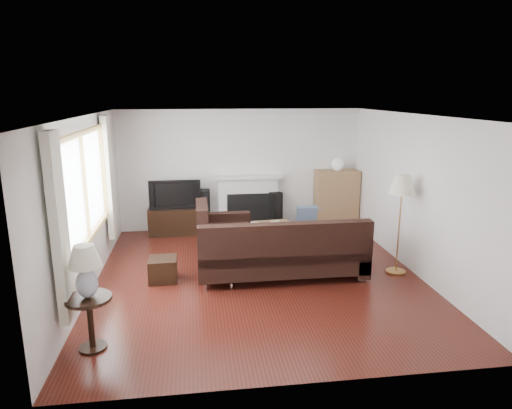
{
  "coord_description": "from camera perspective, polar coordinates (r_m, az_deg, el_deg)",
  "views": [
    {
      "loc": [
        -0.94,
        -6.63,
        2.82
      ],
      "look_at": [
        0.0,
        0.3,
        1.1
      ],
      "focal_mm": 32.0,
      "sensor_mm": 36.0,
      "label": 1
    }
  ],
  "objects": [
    {
      "name": "room",
      "position": [
        6.88,
        0.34,
        0.62
      ],
      "size": [
        5.1,
        5.6,
        2.54
      ],
      "color": "#4A1810",
      "rests_on": "ground"
    },
    {
      "name": "window",
      "position": [
        6.73,
        -20.56,
        2.05
      ],
      "size": [
        0.12,
        2.74,
        1.54
      ],
      "primitive_type": "cube",
      "color": "olive",
      "rests_on": "room"
    },
    {
      "name": "curtain_near",
      "position": [
        5.32,
        -23.38,
        -2.84
      ],
      "size": [
        0.1,
        0.35,
        2.1
      ],
      "primitive_type": "cube",
      "color": "white",
      "rests_on": "room"
    },
    {
      "name": "curtain_far",
      "position": [
        8.21,
        -17.88,
        3.18
      ],
      "size": [
        0.1,
        0.35,
        2.1
      ],
      "primitive_type": "cube",
      "color": "white",
      "rests_on": "room"
    },
    {
      "name": "fireplace",
      "position": [
        9.6,
        -0.99,
        0.29
      ],
      "size": [
        1.4,
        0.26,
        1.15
      ],
      "primitive_type": "cube",
      "color": "white",
      "rests_on": "room"
    },
    {
      "name": "tv_stand",
      "position": [
        9.46,
        -9.93,
        -2.0
      ],
      "size": [
        1.1,
        0.5,
        0.55
      ],
      "primitive_type": "cube",
      "color": "black",
      "rests_on": "ground"
    },
    {
      "name": "television",
      "position": [
        9.32,
        -10.07,
        1.36
      ],
      "size": [
        1.02,
        0.13,
        0.59
      ],
      "primitive_type": "imported",
      "color": "black",
      "rests_on": "tv_stand"
    },
    {
      "name": "speaker_left",
      "position": [
        9.48,
        -6.62,
        -0.79
      ],
      "size": [
        0.3,
        0.34,
        0.89
      ],
      "primitive_type": "cube",
      "rotation": [
        0.0,
        0.0,
        -0.19
      ],
      "color": "black",
      "rests_on": "ground"
    },
    {
      "name": "speaker_right",
      "position": [
        9.64,
        2.38,
        -0.75
      ],
      "size": [
        0.3,
        0.33,
        0.8
      ],
      "primitive_type": "cube",
      "rotation": [
        0.0,
        0.0,
        0.38
      ],
      "color": "black",
      "rests_on": "ground"
    },
    {
      "name": "bookshelf",
      "position": [
        9.86,
        9.98,
        0.68
      ],
      "size": [
        0.9,
        0.43,
        1.23
      ],
      "primitive_type": "cube",
      "color": "#9D7349",
      "rests_on": "ground"
    },
    {
      "name": "globe_lamp",
      "position": [
        9.72,
        10.16,
        4.95
      ],
      "size": [
        0.26,
        0.26,
        0.26
      ],
      "primitive_type": "sphere",
      "color": "white",
      "rests_on": "bookshelf"
    },
    {
      "name": "sectional_sofa",
      "position": [
        7.16,
        3.15,
        -5.5
      ],
      "size": [
        2.81,
        2.06,
        0.91
      ],
      "primitive_type": "cube",
      "color": "black",
      "rests_on": "ground"
    },
    {
      "name": "coffee_table",
      "position": [
        8.72,
        1.17,
        -3.69
      ],
      "size": [
        1.06,
        0.65,
        0.4
      ],
      "primitive_type": "cube",
      "rotation": [
        0.0,
        0.0,
        0.1
      ],
      "color": "olive",
      "rests_on": "ground"
    },
    {
      "name": "footstool",
      "position": [
        7.21,
        -11.54,
        -7.95
      ],
      "size": [
        0.43,
        0.43,
        0.36
      ],
      "primitive_type": "cube",
      "rotation": [
        0.0,
        0.0,
        0.01
      ],
      "color": "black",
      "rests_on": "ground"
    },
    {
      "name": "floor_lamp",
      "position": [
        7.52,
        17.47,
        -2.44
      ],
      "size": [
        0.44,
        0.44,
        1.59
      ],
      "primitive_type": "cube",
      "rotation": [
        0.0,
        0.0,
        -0.08
      ],
      "color": "#BB8441",
      "rests_on": "ground"
    },
    {
      "name": "side_table",
      "position": [
        5.58,
        -19.95,
        -13.76
      ],
      "size": [
        0.5,
        0.5,
        0.63
      ],
      "primitive_type": "cube",
      "color": "black",
      "rests_on": "ground"
    },
    {
      "name": "table_lamp",
      "position": [
        5.33,
        -20.49,
        -7.9
      ],
      "size": [
        0.37,
        0.37,
        0.59
      ],
      "primitive_type": "cube",
      "color": "silver",
      "rests_on": "side_table"
    }
  ]
}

